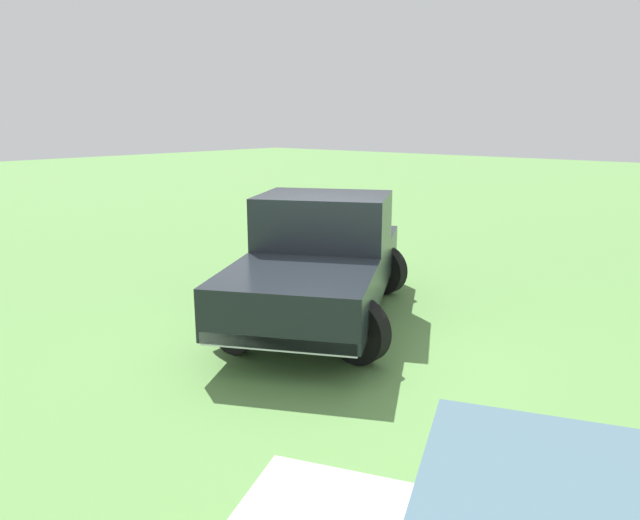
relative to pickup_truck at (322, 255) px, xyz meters
The scene contains 2 objects.
ground_plane 1.47m from the pickup_truck, 132.03° to the left, with size 80.00×80.00×0.00m, color #5B8C47.
pickup_truck is the anchor object (origin of this frame).
Camera 1 is at (-4.57, 5.54, 2.90)m, focal length 32.30 mm.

